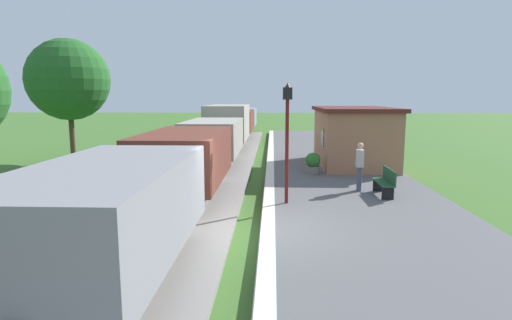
% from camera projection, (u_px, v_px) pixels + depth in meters
% --- Properties ---
extents(ground_plane, '(160.00, 160.00, 0.00)m').
position_uv_depth(ground_plane, '(252.00, 236.00, 10.60)').
color(ground_plane, '#3D6628').
extents(platform_slab, '(6.00, 60.00, 0.25)m').
position_uv_depth(platform_slab, '(379.00, 233.00, 10.45)').
color(platform_slab, '#565659').
rests_on(platform_slab, ground).
extents(platform_edge_stripe, '(0.36, 60.00, 0.01)m').
position_uv_depth(platform_edge_stripe, '(268.00, 227.00, 10.55)').
color(platform_edge_stripe, silver).
rests_on(platform_edge_stripe, platform_slab).
extents(track_ballast, '(3.80, 60.00, 0.12)m').
position_uv_depth(track_ballast, '(160.00, 233.00, 10.69)').
color(track_ballast, gray).
rests_on(track_ballast, ground).
extents(rail_near, '(0.07, 60.00, 0.14)m').
position_uv_depth(rail_near, '(187.00, 228.00, 10.64)').
color(rail_near, slate).
rests_on(rail_near, track_ballast).
extents(rail_far, '(0.07, 60.00, 0.14)m').
position_uv_depth(rail_far, '(132.00, 228.00, 10.69)').
color(rail_far, slate).
rests_on(rail_far, track_ballast).
extents(freight_train, '(2.50, 39.20, 2.72)m').
position_uv_depth(freight_train, '(222.00, 133.00, 23.79)').
color(freight_train, gray).
rests_on(freight_train, rail_near).
extents(station_hut, '(3.50, 5.80, 2.78)m').
position_uv_depth(station_hut, '(353.00, 136.00, 19.99)').
color(station_hut, '#9E6B4C').
rests_on(station_hut, platform_slab).
extents(bench_near_hut, '(0.42, 1.50, 0.91)m').
position_uv_depth(bench_near_hut, '(385.00, 182.00, 13.89)').
color(bench_near_hut, '#1E4C2D').
rests_on(bench_near_hut, platform_slab).
extents(bench_down_platform, '(0.42, 1.50, 0.91)m').
position_uv_depth(bench_down_platform, '(334.00, 143.00, 25.38)').
color(bench_down_platform, '#1E4C2D').
rests_on(bench_down_platform, platform_slab).
extents(person_waiting, '(0.27, 0.40, 1.71)m').
position_uv_depth(person_waiting, '(360.00, 165.00, 14.47)').
color(person_waiting, '#474C66').
rests_on(person_waiting, platform_slab).
extents(potted_planter, '(0.64, 0.64, 0.92)m').
position_uv_depth(potted_planter, '(313.00, 163.00, 17.73)').
color(potted_planter, slate).
rests_on(potted_planter, platform_slab).
extents(lamp_post_near, '(0.28, 0.28, 3.70)m').
position_uv_depth(lamp_post_near, '(287.00, 121.00, 12.56)').
color(lamp_post_near, '#591414').
rests_on(lamp_post_near, platform_slab).
extents(tree_trackside_far, '(4.28, 4.28, 6.55)m').
position_uv_depth(tree_trackside_far, '(68.00, 80.00, 21.91)').
color(tree_trackside_far, '#4C3823').
rests_on(tree_trackside_far, ground).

